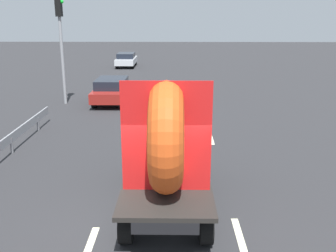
{
  "coord_description": "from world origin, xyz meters",
  "views": [
    {
      "loc": [
        0.44,
        -8.19,
        4.73
      ],
      "look_at": [
        0.29,
        1.79,
        1.82
      ],
      "focal_mm": 41.46,
      "sensor_mm": 36.0,
      "label": 1
    }
  ],
  "objects": [
    {
      "name": "lane_dash_right_near",
      "position": [
        1.9,
        -1.16,
        0.0
      ],
      "size": [
        0.16,
        2.56,
        0.01
      ],
      "primitive_type": "cube",
      "rotation": [
        0.0,
        0.0,
        1.57
      ],
      "color": "beige",
      "rests_on": "ground_plane"
    },
    {
      "name": "oncoming_car",
      "position": [
        -3.94,
        27.57,
        0.68
      ],
      "size": [
        1.66,
        3.86,
        1.26
      ],
      "color": "black",
      "rests_on": "ground_plane"
    },
    {
      "name": "lane_dash_left_far",
      "position": [
        -1.33,
        7.16,
        0.0
      ],
      "size": [
        0.16,
        2.43,
        0.01
      ],
      "primitive_type": "cube",
      "rotation": [
        0.0,
        0.0,
        1.57
      ],
      "color": "beige",
      "rests_on": "ground_plane"
    },
    {
      "name": "distant_sedan",
      "position": [
        -2.95,
        12.68,
        0.71
      ],
      "size": [
        1.75,
        4.08,
        1.33
      ],
      "color": "black",
      "rests_on": "ground_plane"
    },
    {
      "name": "flatbed_truck",
      "position": [
        0.29,
        1.12,
        1.65
      ],
      "size": [
        2.02,
        4.99,
        3.43
      ],
      "color": "black",
      "rests_on": "ground_plane"
    },
    {
      "name": "lane_dash_right_far",
      "position": [
        1.9,
        6.86,
        0.0
      ],
      "size": [
        0.16,
        2.58,
        0.01
      ],
      "primitive_type": "cube",
      "rotation": [
        0.0,
        0.0,
        1.57
      ],
      "color": "beige",
      "rests_on": "ground_plane"
    },
    {
      "name": "ground_plane",
      "position": [
        0.0,
        0.0,
        0.0
      ],
      "size": [
        120.0,
        120.0,
        0.0
      ],
      "primitive_type": "plane",
      "color": "#28282B"
    },
    {
      "name": "traffic_light",
      "position": [
        -5.45,
        12.35,
        3.59
      ],
      "size": [
        0.42,
        0.36,
        5.47
      ],
      "color": "gray",
      "rests_on": "ground_plane"
    }
  ]
}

